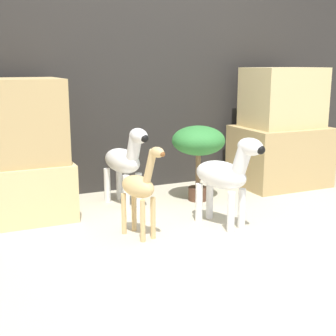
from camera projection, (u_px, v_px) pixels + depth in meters
ground_plane at (231, 242)px, 2.99m from camera, size 14.00×14.00×0.00m
wall_back at (142, 66)px, 4.13m from camera, size 6.40×0.08×2.20m
rock_pillar_left at (13, 153)px, 3.38m from camera, size 0.80×0.62×1.02m
rock_pillar_right at (281, 133)px, 4.33m from camera, size 0.80×0.62×1.08m
zebra_right at (225, 175)px, 3.21m from camera, size 0.32×0.57×0.65m
zebra_left at (125, 161)px, 3.67m from camera, size 0.28×0.58×0.65m
giraffe_figurine at (140, 188)px, 3.02m from camera, size 0.23×0.40×0.62m
potted_palm_front at (198, 144)px, 3.81m from camera, size 0.43×0.43×0.63m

